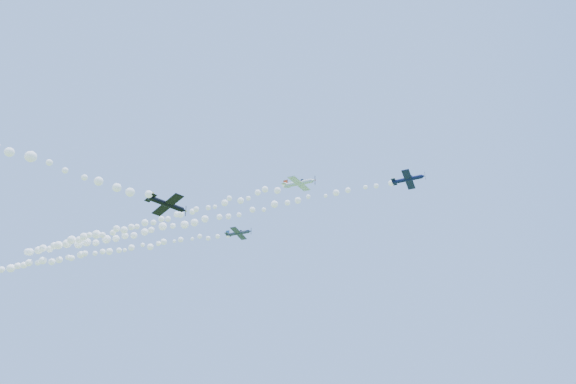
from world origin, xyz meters
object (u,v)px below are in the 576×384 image
(plane_white, at_px, (299,183))
(plane_navy, at_px, (408,179))
(plane_black, at_px, (167,204))
(plane_grey, at_px, (239,233))

(plane_white, distance_m, plane_navy, 21.58)
(plane_black, bearing_deg, plane_white, -16.92)
(plane_navy, bearing_deg, plane_white, -154.82)
(plane_navy, bearing_deg, plane_grey, 178.97)
(plane_grey, relative_size, plane_black, 0.87)
(plane_white, height_order, plane_navy, plane_navy)
(plane_white, bearing_deg, plane_black, -128.34)
(plane_white, relative_size, plane_black, 0.98)
(plane_black, bearing_deg, plane_navy, -27.57)
(plane_white, bearing_deg, plane_navy, 28.96)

